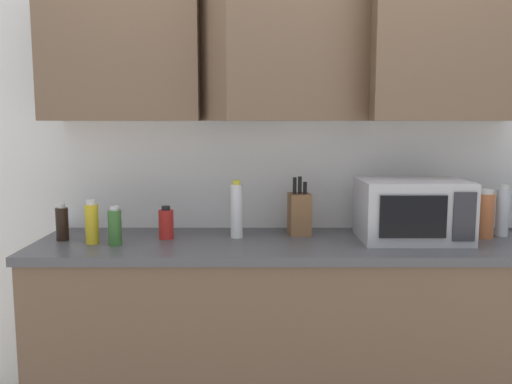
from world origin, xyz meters
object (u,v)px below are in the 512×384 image
object	(u,v)px
bottle_green_oil	(114,227)
bottle_spice_jar	(484,214)
knife_block	(299,213)
bottle_red_sauce	(166,224)
bottle_white_jar	(236,210)
bottle_clear_tall	(502,212)
bottle_soy_dark	(61,223)
bottle_yellow_mustard	(91,223)
microwave	(411,210)

from	to	relation	value
bottle_green_oil	bottle_spice_jar	distance (m)	1.71
knife_block	bottle_red_sauce	world-z (taller)	knife_block
bottle_white_jar	bottle_clear_tall	distance (m)	1.27
bottle_white_jar	bottle_clear_tall	bearing A→B (deg)	1.75
bottle_soy_dark	bottle_clear_tall	xyz separation A→B (m)	(2.08, 0.10, 0.04)
bottle_red_sauce	bottle_yellow_mustard	xyz separation A→B (m)	(-0.32, -0.10, 0.02)
bottle_clear_tall	microwave	bearing A→B (deg)	-169.60
knife_block	bottle_green_oil	distance (m)	0.87
microwave	bottle_soy_dark	xyz separation A→B (m)	(-1.62, -0.02, -0.06)
knife_block	microwave	bearing A→B (deg)	-13.07
bottle_red_sauce	knife_block	bearing A→B (deg)	8.79
knife_block	bottle_white_jar	bearing A→B (deg)	-166.34
knife_block	bottle_spice_jar	size ratio (longest dim) A/B	1.23
knife_block	bottle_clear_tall	xyz separation A→B (m)	(0.97, -0.03, 0.01)
bottle_soy_dark	bottle_spice_jar	distance (m)	1.98
microwave	bottle_green_oil	size ratio (longest dim) A/B	2.74
knife_block	bottle_spice_jar	world-z (taller)	knife_block
bottle_clear_tall	bottle_spice_jar	bearing A→B (deg)	-156.95
bottle_yellow_mustard	bottle_clear_tall	bearing A→B (deg)	4.91
knife_block	bottle_clear_tall	bearing A→B (deg)	-2.04
bottle_white_jar	bottle_clear_tall	xyz separation A→B (m)	(1.27, 0.04, -0.01)
bottle_yellow_mustard	bottle_white_jar	world-z (taller)	bottle_white_jar
bottle_yellow_mustard	bottle_clear_tall	size ratio (longest dim) A/B	0.80
bottle_yellow_mustard	knife_block	bearing A→B (deg)	11.88
bottle_spice_jar	microwave	bearing A→B (deg)	-173.47
microwave	bottle_white_jar	world-z (taller)	microwave
bottle_yellow_mustard	bottle_white_jar	size ratio (longest dim) A/B	0.73
knife_block	bottle_soy_dark	xyz separation A→B (m)	(-1.11, -0.13, -0.02)
knife_block	bottle_white_jar	distance (m)	0.31
bottle_white_jar	knife_block	bearing A→B (deg)	13.66
bottle_soy_dark	bottle_white_jar	bearing A→B (deg)	4.33
bottle_soy_dark	bottle_red_sauce	bearing A→B (deg)	4.41
bottle_red_sauce	bottle_spice_jar	xyz separation A→B (m)	(1.50, 0.02, 0.04)
bottle_red_sauce	bottle_clear_tall	xyz separation A→B (m)	(1.60, 0.06, 0.05)
bottle_soy_dark	bottle_spice_jar	size ratio (longest dim) A/B	0.75
knife_block	bottle_white_jar	world-z (taller)	knife_block
knife_block	bottle_soy_dark	bearing A→B (deg)	-173.08
microwave	bottle_soy_dark	bearing A→B (deg)	-179.45
bottle_green_oil	bottle_white_jar	distance (m)	0.56
bottle_red_sauce	bottle_soy_dark	world-z (taller)	bottle_soy_dark
microwave	knife_block	world-z (taller)	knife_block
knife_block	bottle_clear_tall	size ratio (longest dim) A/B	1.15
bottle_red_sauce	bottle_clear_tall	bearing A→B (deg)	2.26
bottle_white_jar	bottle_spice_jar	world-z (taller)	bottle_white_jar
bottle_red_sauce	bottle_green_oil	distance (m)	0.24
microwave	bottle_soy_dark	size ratio (longest dim) A/B	2.75
knife_block	bottle_yellow_mustard	bearing A→B (deg)	-168.12
bottle_red_sauce	bottle_soy_dark	distance (m)	0.48
bottle_green_oil	bottle_red_sauce	bearing A→B (deg)	32.93
bottle_clear_tall	bottle_soy_dark	bearing A→B (deg)	-177.25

